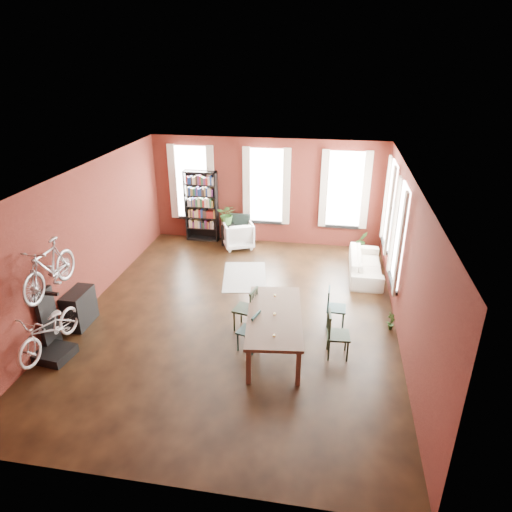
% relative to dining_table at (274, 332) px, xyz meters
% --- Properties ---
extents(room, '(9.00, 9.04, 3.22)m').
position_rel_dining_table_xyz_m(room, '(-0.75, 1.71, 1.74)').
color(room, black).
rests_on(room, ground).
extents(dining_table, '(1.32, 2.42, 0.79)m').
position_rel_dining_table_xyz_m(dining_table, '(0.00, 0.00, 0.00)').
color(dining_table, brown).
rests_on(dining_table, ground).
extents(dining_chair_a, '(0.49, 0.49, 0.85)m').
position_rel_dining_table_xyz_m(dining_chair_a, '(-0.50, -0.09, 0.03)').
color(dining_chair_a, '#183533').
rests_on(dining_chair_a, ground).
extents(dining_chair_b, '(0.54, 0.54, 0.97)m').
position_rel_dining_table_xyz_m(dining_chair_b, '(-0.70, 0.62, 0.09)').
color(dining_chair_b, black).
rests_on(dining_chair_b, ground).
extents(dining_chair_c, '(0.47, 0.47, 0.95)m').
position_rel_dining_table_xyz_m(dining_chair_c, '(1.25, -0.02, 0.08)').
color(dining_chair_c, black).
rests_on(dining_chair_c, ground).
extents(dining_chair_d, '(0.42, 0.42, 0.88)m').
position_rel_dining_table_xyz_m(dining_chair_d, '(1.20, 1.05, 0.05)').
color(dining_chair_d, '#183636').
rests_on(dining_chair_d, ground).
extents(bookshelf, '(1.00, 0.32, 2.20)m').
position_rel_dining_table_xyz_m(bookshelf, '(-3.00, 5.39, 0.71)').
color(bookshelf, black).
rests_on(bookshelf, ground).
extents(white_armchair, '(1.10, 1.07, 0.88)m').
position_rel_dining_table_xyz_m(white_armchair, '(-1.78, 5.00, 0.05)').
color(white_armchair, white).
rests_on(white_armchair, ground).
extents(cream_sofa, '(0.61, 2.08, 0.81)m').
position_rel_dining_table_xyz_m(cream_sofa, '(1.95, 3.69, 0.01)').
color(cream_sofa, beige).
rests_on(cream_sofa, ground).
extents(striped_rug, '(1.41, 1.95, 0.01)m').
position_rel_dining_table_xyz_m(striped_rug, '(-1.19, 3.02, -0.39)').
color(striped_rug, black).
rests_on(striped_rug, ground).
extents(bike_trainer, '(0.70, 0.70, 0.18)m').
position_rel_dining_table_xyz_m(bike_trainer, '(-4.17, -1.03, -0.30)').
color(bike_trainer, black).
rests_on(bike_trainer, ground).
extents(bike_wall_rack, '(0.16, 0.60, 1.30)m').
position_rel_dining_table_xyz_m(bike_wall_rack, '(-4.40, -0.71, 0.26)').
color(bike_wall_rack, black).
rests_on(bike_wall_rack, ground).
extents(console_table, '(0.40, 0.80, 0.80)m').
position_rel_dining_table_xyz_m(console_table, '(-4.28, 0.19, 0.01)').
color(console_table, black).
rests_on(console_table, ground).
extents(plant_stand, '(0.35, 0.35, 0.65)m').
position_rel_dining_table_xyz_m(plant_stand, '(-2.11, 5.12, -0.07)').
color(plant_stand, black).
rests_on(plant_stand, ground).
extents(plant_by_sofa, '(0.54, 0.69, 0.27)m').
position_rel_dining_table_xyz_m(plant_by_sofa, '(1.92, 5.35, -0.26)').
color(plant_by_sofa, '#316327').
rests_on(plant_by_sofa, ground).
extents(plant_small, '(0.43, 0.42, 0.14)m').
position_rel_dining_table_xyz_m(plant_small, '(2.38, 1.11, -0.32)').
color(plant_small, '#295120').
rests_on(plant_small, ground).
extents(bicycle_floor, '(0.68, 0.95, 1.72)m').
position_rel_dining_table_xyz_m(bicycle_floor, '(-4.19, -0.99, 0.65)').
color(bicycle_floor, beige).
rests_on(bicycle_floor, bike_trainer).
extents(bicycle_hung, '(0.47, 1.00, 1.66)m').
position_rel_dining_table_xyz_m(bicycle_hung, '(-4.15, -0.71, 1.74)').
color(bicycle_hung, '#A5A8AD').
rests_on(bicycle_hung, bike_wall_rack).
extents(plant_on_stand, '(0.58, 0.64, 0.49)m').
position_rel_dining_table_xyz_m(plant_on_stand, '(-2.13, 5.16, 0.51)').
color(plant_on_stand, '#366327').
rests_on(plant_on_stand, plant_stand).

